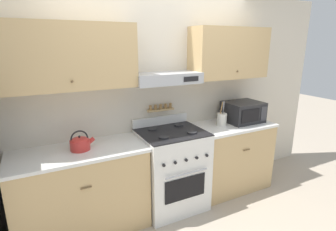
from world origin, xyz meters
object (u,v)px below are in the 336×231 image
at_px(tea_kettle, 80,143).
at_px(microwave, 243,112).
at_px(stove_range, 172,169).
at_px(utensil_crock, 222,119).

xyz_separation_m(tea_kettle, microwave, (2.12, 0.02, 0.06)).
bearing_deg(microwave, stove_range, -177.15).
bearing_deg(stove_range, microwave, 2.85).
bearing_deg(tea_kettle, microwave, 0.48).
distance_m(microwave, utensil_crock, 0.37).
height_order(tea_kettle, utensil_crock, utensil_crock).
xyz_separation_m(stove_range, utensil_crock, (0.75, 0.04, 0.51)).
xyz_separation_m(tea_kettle, utensil_crock, (1.75, 0.00, 0.02)).
relative_size(stove_range, microwave, 2.20).
bearing_deg(utensil_crock, tea_kettle, -180.00).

